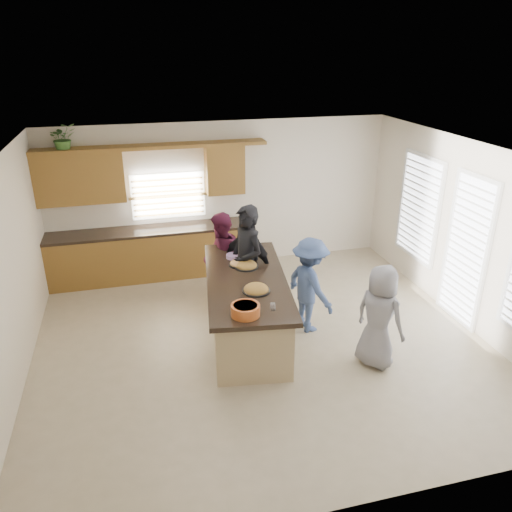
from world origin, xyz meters
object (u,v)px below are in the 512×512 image
object	(u,v)px
island	(246,308)
salad_bowl	(245,310)
woman_left_front	(247,265)
woman_left_back	(246,263)
woman_right_back	(310,285)
woman_right_front	(379,317)
woman_left_mid	(221,258)

from	to	relation	value
island	salad_bowl	xyz separation A→B (m)	(-0.26, -1.05, 0.58)
island	woman_left_front	bearing A→B (deg)	83.69
woman_left_back	woman_right_back	world-z (taller)	woman_left_back
woman_right_back	woman_left_back	bearing A→B (deg)	34.59
island	woman_right_back	world-z (taller)	woman_right_back
island	woman_right_front	size ratio (longest dim) A/B	1.92
woman_left_back	woman_right_back	size ratio (longest dim) A/B	1.25
island	woman_left_mid	world-z (taller)	woman_left_mid
island	woman_right_front	distance (m)	1.97
salad_bowl	woman_left_mid	size ratio (longest dim) A/B	0.24
woman_left_back	woman_left_front	world-z (taller)	woman_left_back
woman_left_back	woman_left_mid	distance (m)	0.70
woman_left_mid	woman_right_back	world-z (taller)	woman_left_mid
woman_left_back	woman_right_back	bearing A→B (deg)	29.92
island	woman_right_back	size ratio (longest dim) A/B	1.90
woman_right_front	island	bearing A→B (deg)	23.50
salad_bowl	woman_right_back	bearing A→B (deg)	38.50
woman_left_back	island	bearing A→B (deg)	-36.55
woman_left_back	woman_right_front	bearing A→B (deg)	16.60
woman_right_back	island	bearing A→B (deg)	67.28
woman_right_front	woman_left_back	bearing A→B (deg)	9.99
island	woman_right_front	xyz separation A→B (m)	(1.55, -1.18, 0.28)
woman_left_back	woman_right_front	xyz separation A→B (m)	(1.41, -1.73, -0.19)
woman_left_mid	woman_right_front	size ratio (longest dim) A/B	1.06
woman_left_back	woman_left_mid	world-z (taller)	woman_left_back
woman_left_mid	woman_right_front	distance (m)	2.90
salad_bowl	woman_left_front	size ratio (longest dim) A/B	0.23
salad_bowl	woman_right_front	world-z (taller)	woman_right_front
island	salad_bowl	distance (m)	1.22
woman_left_mid	woman_right_front	world-z (taller)	woman_left_mid
salad_bowl	woman_right_back	world-z (taller)	woman_right_back
island	salad_bowl	world-z (taller)	salad_bowl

